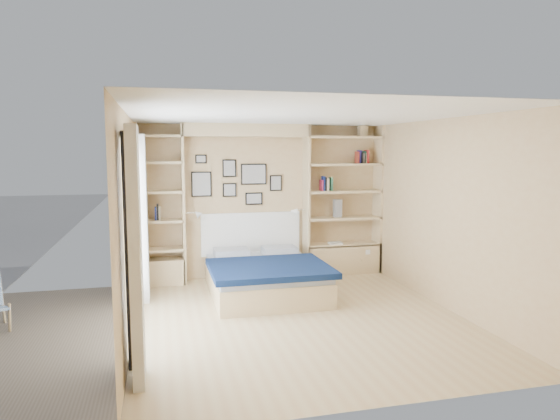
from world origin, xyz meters
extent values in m
plane|color=tan|center=(0.00, 0.00, 0.00)|extent=(4.50, 4.50, 0.00)
plane|color=tan|center=(0.00, 2.25, 1.25)|extent=(4.00, 0.00, 4.00)
plane|color=tan|center=(0.00, -2.25, 1.25)|extent=(4.00, 0.00, 4.00)
plane|color=tan|center=(-2.00, 0.00, 1.25)|extent=(0.00, 4.50, 4.50)
plane|color=tan|center=(2.00, 0.00, 1.25)|extent=(0.00, 4.50, 4.50)
plane|color=white|center=(0.00, 0.00, 2.50)|extent=(4.50, 4.50, 0.00)
cube|color=#D3BE89|center=(-1.30, 2.08, 1.25)|extent=(0.04, 0.35, 2.50)
cube|color=#D3BE89|center=(0.70, 2.08, 1.25)|extent=(0.04, 0.35, 2.50)
cube|color=#D3BE89|center=(-0.30, 2.08, 2.40)|extent=(2.00, 0.35, 0.20)
cube|color=#D3BE89|center=(1.98, 2.08, 1.25)|extent=(0.04, 0.35, 2.50)
cube|color=#D3BE89|center=(-1.98, 2.08, 1.25)|extent=(0.04, 0.35, 2.50)
cube|color=#D3BE89|center=(1.35, 2.08, 0.25)|extent=(1.30, 0.35, 0.50)
cube|color=#D3BE89|center=(-1.65, 2.08, 0.20)|extent=(0.70, 0.35, 0.40)
cube|color=black|center=(-1.97, 0.00, 2.23)|extent=(0.04, 2.08, 0.06)
cube|color=black|center=(-1.97, 0.00, 0.03)|extent=(0.04, 2.08, 0.06)
cube|color=black|center=(-1.97, -1.02, 1.10)|extent=(0.04, 0.06, 2.20)
cube|color=black|center=(-1.97, 1.02, 1.10)|extent=(0.04, 0.06, 2.20)
cube|color=silver|center=(-1.98, 0.00, 1.12)|extent=(0.01, 2.00, 2.20)
cube|color=white|center=(-1.88, -1.30, 1.15)|extent=(0.10, 0.45, 2.30)
cube|color=white|center=(-1.88, 1.30, 1.15)|extent=(0.10, 0.45, 2.30)
cube|color=#D3BE89|center=(1.35, 2.08, 0.50)|extent=(1.30, 0.35, 0.04)
cube|color=#D3BE89|center=(1.35, 2.08, 0.95)|extent=(1.30, 0.35, 0.04)
cube|color=#D3BE89|center=(1.35, 2.08, 1.40)|extent=(1.30, 0.35, 0.04)
cube|color=#D3BE89|center=(1.35, 2.08, 1.85)|extent=(1.30, 0.35, 0.04)
cube|color=#D3BE89|center=(1.35, 2.08, 2.30)|extent=(1.30, 0.35, 0.04)
cube|color=#D3BE89|center=(-1.65, 2.08, 0.55)|extent=(0.70, 0.35, 0.04)
cube|color=#D3BE89|center=(-1.65, 2.08, 1.00)|extent=(0.70, 0.35, 0.04)
cube|color=#D3BE89|center=(-1.65, 2.08, 1.45)|extent=(0.70, 0.35, 0.04)
cube|color=#D3BE89|center=(-1.65, 2.08, 1.90)|extent=(0.70, 0.35, 0.04)
cube|color=#D3BE89|center=(-1.65, 2.08, 2.30)|extent=(0.70, 0.35, 0.04)
cube|color=#D3BE89|center=(-0.20, 1.16, 0.17)|extent=(1.54, 1.93, 0.34)
cube|color=#A9AEB9|center=(-0.20, 1.16, 0.39)|extent=(1.50, 1.89, 0.10)
cube|color=#0B1A3C|center=(-0.20, 0.83, 0.46)|extent=(1.64, 1.35, 0.08)
cube|color=#A9AEB9|center=(-0.59, 1.83, 0.50)|extent=(0.53, 0.39, 0.12)
cube|color=#A9AEB9|center=(0.18, 1.83, 0.50)|extent=(0.53, 0.39, 0.12)
cube|color=white|center=(-0.20, 2.22, 0.72)|extent=(1.64, 0.04, 0.70)
cube|color=black|center=(-1.00, 2.23, 1.55)|extent=(0.32, 0.02, 0.40)
cube|color=gray|center=(-1.00, 2.21, 1.55)|extent=(0.28, 0.01, 0.36)
cube|color=black|center=(-0.55, 2.23, 1.80)|extent=(0.22, 0.02, 0.28)
cube|color=gray|center=(-0.55, 2.21, 1.80)|extent=(0.18, 0.01, 0.24)
cube|color=black|center=(-0.55, 2.23, 1.45)|extent=(0.22, 0.02, 0.22)
cube|color=gray|center=(-0.55, 2.21, 1.45)|extent=(0.18, 0.01, 0.18)
cube|color=black|center=(-0.15, 2.23, 1.70)|extent=(0.42, 0.02, 0.34)
cube|color=gray|center=(-0.15, 2.21, 1.70)|extent=(0.38, 0.01, 0.30)
cube|color=black|center=(-0.15, 2.23, 1.30)|extent=(0.28, 0.02, 0.20)
cube|color=gray|center=(-0.15, 2.21, 1.30)|extent=(0.24, 0.01, 0.16)
cube|color=black|center=(0.22, 2.23, 1.55)|extent=(0.20, 0.02, 0.26)
cube|color=gray|center=(0.22, 2.21, 1.55)|extent=(0.16, 0.01, 0.22)
cube|color=black|center=(-1.00, 2.23, 1.95)|extent=(0.18, 0.02, 0.14)
cube|color=gray|center=(-1.00, 2.21, 1.95)|extent=(0.14, 0.01, 0.10)
cylinder|color=silver|center=(-1.16, 2.00, 1.12)|extent=(0.20, 0.02, 0.02)
cone|color=white|center=(-1.06, 2.00, 1.10)|extent=(0.13, 0.12, 0.15)
cylinder|color=silver|center=(0.56, 2.00, 1.12)|extent=(0.20, 0.02, 0.02)
cone|color=white|center=(0.46, 2.00, 1.10)|extent=(0.13, 0.12, 0.15)
cube|color=#A32648|center=(0.96, 2.07, 1.51)|extent=(0.02, 0.15, 0.18)
cube|color=navy|center=(0.99, 2.07, 1.54)|extent=(0.03, 0.15, 0.24)
cube|color=black|center=(1.01, 2.07, 1.53)|extent=(0.03, 0.15, 0.22)
cube|color=#BFB28C|center=(1.05, 2.07, 1.52)|extent=(0.04, 0.15, 0.20)
cube|color=#26593F|center=(1.12, 2.07, 1.53)|extent=(0.03, 0.15, 0.22)
cube|color=#9E372A|center=(1.58, 2.07, 1.97)|extent=(0.02, 0.15, 0.20)
cube|color=navy|center=(1.62, 2.07, 1.98)|extent=(0.03, 0.15, 0.22)
cube|color=black|center=(1.64, 2.07, 1.96)|extent=(0.03, 0.15, 0.18)
cube|color=#BFB28C|center=(1.71, 2.07, 1.96)|extent=(0.04, 0.15, 0.17)
cube|color=#26593F|center=(1.71, 2.07, 1.97)|extent=(0.03, 0.15, 0.21)
cube|color=#A51E1E|center=(1.76, 2.07, 1.98)|extent=(0.03, 0.15, 0.22)
cube|color=navy|center=(-1.72, 2.07, 1.12)|extent=(0.02, 0.15, 0.20)
cube|color=black|center=(-1.69, 2.07, 1.14)|extent=(0.03, 0.15, 0.24)
cube|color=#BFB28C|center=(-1.66, 2.07, 1.12)|extent=(0.03, 0.15, 0.21)
cube|color=#D3BE89|center=(1.67, 2.07, 2.40)|extent=(0.13, 0.13, 0.15)
cone|color=#D3BE89|center=(1.67, 2.07, 2.51)|extent=(0.20, 0.20, 0.08)
cube|color=slate|center=(1.25, 2.07, 1.12)|extent=(0.12, 0.12, 0.30)
cube|color=white|center=(1.20, 2.02, 0.54)|extent=(0.22, 0.16, 0.03)
cylinder|color=tan|center=(-3.35, 0.25, 0.19)|extent=(0.08, 0.13, 0.38)
cylinder|color=tan|center=(-3.55, 0.73, 0.29)|extent=(0.15, 0.30, 0.62)
camera|label=1|loc=(-1.67, -5.78, 2.08)|focal=32.00mm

